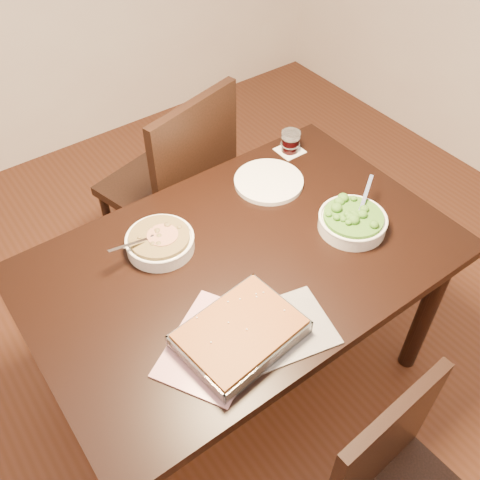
% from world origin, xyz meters
% --- Properties ---
extents(ground, '(4.00, 4.00, 0.00)m').
position_xyz_m(ground, '(0.00, 0.00, 0.00)').
color(ground, '#492415').
rests_on(ground, ground).
extents(table, '(1.40, 0.90, 0.75)m').
position_xyz_m(table, '(0.00, 0.00, 0.65)').
color(table, black).
rests_on(table, ground).
extents(magazine_a, '(0.40, 0.37, 0.01)m').
position_xyz_m(magazine_a, '(-0.27, -0.23, 0.75)').
color(magazine_a, '#B33354').
rests_on(magazine_a, table).
extents(magazine_b, '(0.36, 0.29, 0.01)m').
position_xyz_m(magazine_b, '(-0.10, -0.30, 0.75)').
color(magazine_b, '#292830').
rests_on(magazine_b, table).
extents(coaster, '(0.10, 0.10, 0.00)m').
position_xyz_m(coaster, '(0.50, 0.36, 0.75)').
color(coaster, white).
rests_on(coaster, table).
extents(stew_bowl, '(0.25, 0.23, 0.09)m').
position_xyz_m(stew_bowl, '(-0.20, 0.19, 0.78)').
color(stew_bowl, white).
rests_on(stew_bowl, table).
extents(broccoli_bowl, '(0.25, 0.24, 0.09)m').
position_xyz_m(broccoli_bowl, '(0.38, -0.11, 0.78)').
color(broccoli_bowl, white).
rests_on(broccoli_bowl, table).
extents(baking_dish, '(0.36, 0.29, 0.06)m').
position_xyz_m(baking_dish, '(-0.20, -0.26, 0.78)').
color(baking_dish, silver).
rests_on(baking_dish, table).
extents(wine_tumbler, '(0.08, 0.08, 0.09)m').
position_xyz_m(wine_tumbler, '(0.50, 0.36, 0.80)').
color(wine_tumbler, black).
rests_on(wine_tumbler, coaster).
extents(dinner_plate, '(0.26, 0.26, 0.02)m').
position_xyz_m(dinner_plate, '(0.30, 0.24, 0.76)').
color(dinner_plate, white).
rests_on(dinner_plate, table).
extents(chair_far, '(0.57, 0.57, 0.99)m').
position_xyz_m(chair_far, '(0.14, 0.67, 0.55)').
color(chair_far, black).
rests_on(chair_far, ground).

